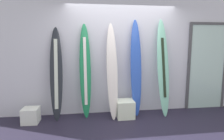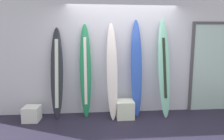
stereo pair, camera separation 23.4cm
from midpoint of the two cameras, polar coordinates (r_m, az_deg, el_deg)
The scene contains 10 objects.
ground at distance 3.69m, azimuth 4.51°, elevation -18.97°, with size 8.00×8.00×0.04m, color #211D2F.
wall_back at distance 4.56m, azimuth 1.17°, elevation 4.93°, with size 7.20×0.20×2.80m, color silver.
surfboard_charcoal at distance 4.29m, azimuth -17.81°, elevation -1.09°, with size 0.27×0.42×1.99m.
surfboard_emerald at distance 4.26m, azimuth -9.53°, elevation -0.49°, with size 0.26×0.33×2.08m.
surfboard_ivory at distance 4.18m, azimuth -1.56°, elevation -0.44°, with size 0.25×0.52×2.09m.
surfboard_cobalt at distance 4.36m, azimuth 5.64°, elevation 0.63°, with size 0.25×0.37×2.18m.
surfboard_seafoam at distance 4.47m, azimuth 13.55°, elevation 0.73°, with size 0.30×0.49×2.20m.
display_block_left at distance 4.47m, azimuth -24.47°, elevation -12.24°, with size 0.34×0.34×0.32m.
display_block_center at distance 4.35m, azimuth 2.34°, elevation -11.53°, with size 0.38×0.38×0.38m.
glass_door at distance 5.28m, azimuth 25.32°, elevation 1.37°, with size 1.03×0.06×2.14m.
Camera 1 is at (-0.84, -3.18, 1.67)m, focal length 30.66 mm.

